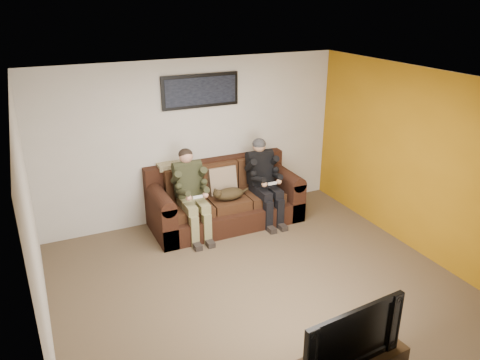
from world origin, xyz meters
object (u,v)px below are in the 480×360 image
person_left (191,188)px  television (346,332)px  person_right (263,176)px  cat (228,194)px  sofa (224,200)px  framed_poster (201,91)px

person_left → television: 3.59m
person_right → cat: 0.67m
person_left → television: person_left is taller
sofa → television: 3.83m
television → person_right: bearing=68.6°
framed_poster → sofa: bearing=-62.3°
sofa → person_right: 0.76m
framed_poster → cat: bearing=-74.3°
cat → person_right: bearing=4.5°
sofa → television: bearing=-96.5°
sofa → cat: (-0.02, -0.25, 0.21)m
cat → framed_poster: 1.66m
person_right → framed_poster: bearing=144.6°
person_left → cat: 0.63m
sofa → television: (-0.43, -3.79, 0.35)m
sofa → television: television is taller
sofa → cat: bearing=-95.0°
person_left → person_right: person_right is taller
person_left → person_right: (1.24, 0.00, 0.00)m
cat → television: size_ratio=0.61×
television → sofa: bearing=78.4°
person_left → framed_poster: (0.42, 0.58, 1.34)m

